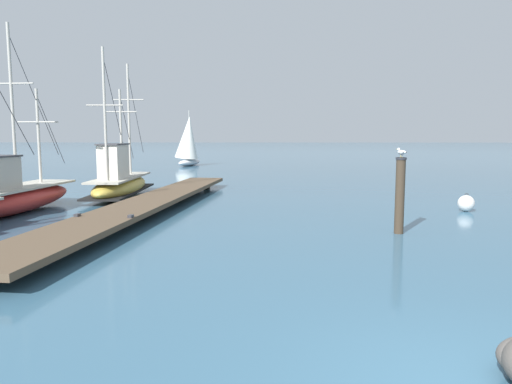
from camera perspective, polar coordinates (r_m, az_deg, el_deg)
The scene contains 7 objects.
floating_dock at distance 17.58m, azimuth -12.76°, elevation -1.21°, with size 3.56×18.72×0.53m.
fishing_boat_0 at distance 22.17m, azimuth -16.08°, elevation 1.25°, with size 1.86×7.79×6.29m.
fishing_boat_2 at distance 18.84m, azimuth -27.56°, elevation -0.36°, with size 2.34×7.44×6.68m.
mooring_piling at distance 13.91m, azimuth 16.91°, elevation -0.28°, with size 0.30×0.30×2.15m.
perched_seagull at distance 13.81m, azimuth 17.10°, elevation 4.61°, with size 0.24×0.36×0.26m.
mooring_buoy at distance 18.97m, azimuth 23.94°, elevation -1.24°, with size 0.60×0.60×0.67m.
distant_sailboat at distance 44.41m, azimuth -8.17°, elevation 6.10°, with size 2.93×4.37×5.09m.
Camera 1 is at (-2.37, -4.64, 2.74)m, focal length 33.28 mm.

